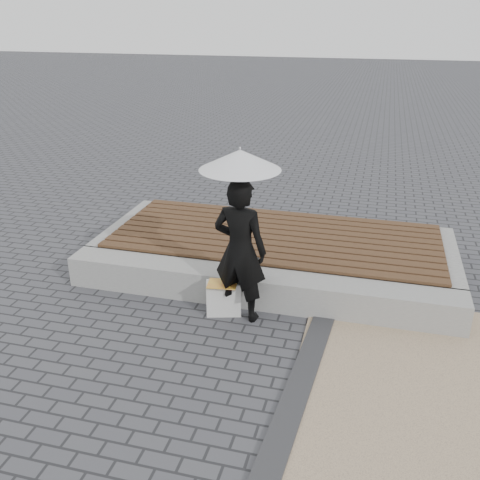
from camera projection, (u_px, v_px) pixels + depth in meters
name	position (u px, v px, depth m)	size (l,w,h in m)	color
ground	(220.00, 379.00, 5.32)	(80.00, 80.00, 0.00)	#45464A
edging_band	(284.00, 426.00, 4.69)	(0.25, 5.20, 0.04)	#323235
seating_ledge	(256.00, 288.00, 6.66)	(5.00, 0.45, 0.40)	#A2A29C
timber_platform	(275.00, 249.00, 7.72)	(5.00, 2.00, 0.40)	#A7A7A2
timber_decking	(276.00, 236.00, 7.64)	(4.60, 2.00, 0.04)	brown
woman	(240.00, 251.00, 6.08)	(0.63, 0.42, 1.73)	black
parasol	(240.00, 160.00, 5.66)	(0.89, 0.89, 1.14)	silver
handbag	(244.00, 268.00, 6.43)	(0.35, 0.12, 0.25)	black
canvas_tote	(224.00, 298.00, 6.38)	(0.41, 0.17, 0.43)	silver
magazine	(222.00, 284.00, 6.25)	(0.34, 0.25, 0.01)	#D54E3E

